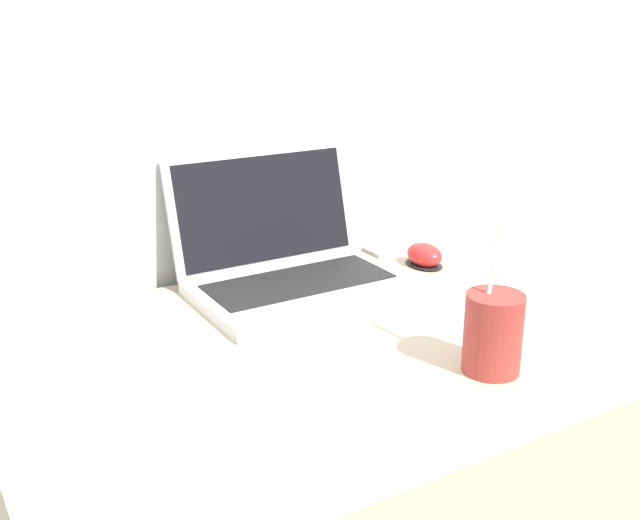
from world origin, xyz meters
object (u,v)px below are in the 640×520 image
Objects in this scene: laptop at (290,261)px; computer_mouse at (424,256)px; drink_cup at (493,332)px; usb_stick at (374,252)px; external_keyboard at (48,358)px.

laptop is 0.28m from computer_mouse.
computer_mouse is (0.19, 0.39, -0.04)m from drink_cup.
external_keyboard is at bearing -166.09° from usb_stick.
laptop is 4.29× the size of computer_mouse.
drink_cup is 0.52m from usb_stick.
drink_cup is 0.54× the size of external_keyboard.
laptop is 0.43m from drink_cup.
computer_mouse reaches higher than external_keyboard.
usb_stick is (-0.04, 0.11, -0.02)m from computer_mouse.
laptop is 1.74× the size of drink_cup.
drink_cup is at bearing -32.64° from external_keyboard.
external_keyboard is (-0.43, -0.09, -0.04)m from laptop.
laptop is at bearing 101.07° from drink_cup.
drink_cup reaches higher than usb_stick.
external_keyboard is at bearing 147.36° from drink_cup.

